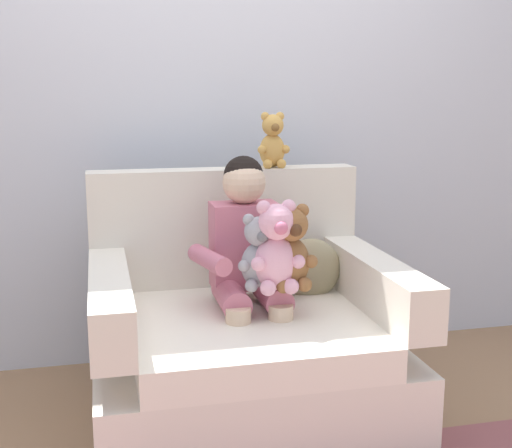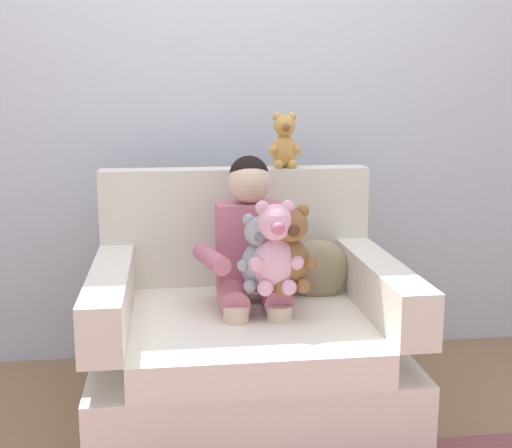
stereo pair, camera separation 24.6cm
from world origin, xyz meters
name	(u,v)px [view 2 (the right image)]	position (x,y,z in m)	size (l,w,h in m)	color
ground_plane	(247,420)	(0.00, 0.00, 0.00)	(8.00, 8.00, 0.00)	#936D4C
back_wall	(227,85)	(0.00, 0.78, 1.30)	(6.00, 0.10, 2.60)	silver
armchair	(246,344)	(0.00, 0.04, 0.30)	(1.15, 0.98, 0.95)	silver
seated_child	(251,252)	(0.03, 0.09, 0.66)	(0.45, 0.39, 0.82)	#C66B7F
plush_grey	(259,254)	(0.04, -0.06, 0.69)	(0.17, 0.14, 0.28)	#9E9EA3
plush_brown	(290,251)	(0.15, -0.09, 0.70)	(0.19, 0.15, 0.32)	brown
plush_pink	(275,250)	(0.09, -0.11, 0.71)	(0.20, 0.16, 0.34)	#EAA8BC
plush_honey_on_backrest	(284,142)	(0.21, 0.41, 1.06)	(0.14, 0.12, 0.24)	gold
throw_pillow	(317,271)	(0.31, 0.19, 0.55)	(0.26, 0.12, 0.26)	#998C66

